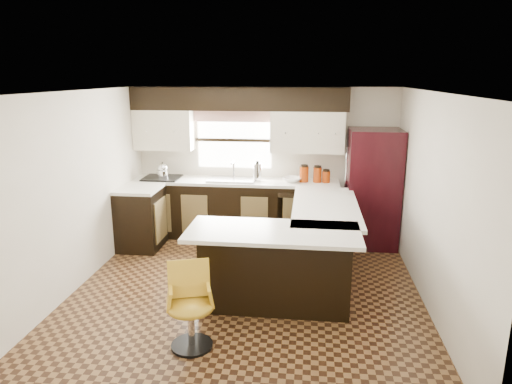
# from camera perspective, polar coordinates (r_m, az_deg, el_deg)

# --- Properties ---
(floor) EXTENTS (4.40, 4.40, 0.00)m
(floor) POSITION_cam_1_polar(r_m,az_deg,el_deg) (5.78, -1.16, -12.09)
(floor) COLOR #49301A
(floor) RESTS_ON ground
(ceiling) EXTENTS (4.40, 4.40, 0.00)m
(ceiling) POSITION_cam_1_polar(r_m,az_deg,el_deg) (5.17, -1.30, 12.44)
(ceiling) COLOR silver
(ceiling) RESTS_ON wall_back
(wall_back) EXTENTS (4.40, 0.00, 4.40)m
(wall_back) POSITION_cam_1_polar(r_m,az_deg,el_deg) (7.48, 1.12, 3.81)
(wall_back) COLOR beige
(wall_back) RESTS_ON floor
(wall_front) EXTENTS (4.40, 0.00, 4.40)m
(wall_front) POSITION_cam_1_polar(r_m,az_deg,el_deg) (3.31, -6.61, -10.32)
(wall_front) COLOR beige
(wall_front) RESTS_ON floor
(wall_left) EXTENTS (0.00, 4.40, 4.40)m
(wall_left) POSITION_cam_1_polar(r_m,az_deg,el_deg) (6.01, -21.48, 0.13)
(wall_left) COLOR beige
(wall_left) RESTS_ON floor
(wall_right) EXTENTS (0.00, 4.40, 4.40)m
(wall_right) POSITION_cam_1_polar(r_m,az_deg,el_deg) (5.48, 21.10, -1.15)
(wall_right) COLOR beige
(wall_right) RESTS_ON floor
(base_cab_back) EXTENTS (3.30, 0.60, 0.90)m
(base_cab_back) POSITION_cam_1_polar(r_m,az_deg,el_deg) (7.43, -2.60, -2.24)
(base_cab_back) COLOR black
(base_cab_back) RESTS_ON floor
(base_cab_left) EXTENTS (0.60, 0.70, 0.90)m
(base_cab_left) POSITION_cam_1_polar(r_m,az_deg,el_deg) (7.17, -14.18, -3.29)
(base_cab_left) COLOR black
(base_cab_left) RESTS_ON floor
(counter_back) EXTENTS (3.30, 0.60, 0.04)m
(counter_back) POSITION_cam_1_polar(r_m,az_deg,el_deg) (7.31, -2.64, 1.31)
(counter_back) COLOR silver
(counter_back) RESTS_ON base_cab_back
(counter_left) EXTENTS (0.60, 0.70, 0.04)m
(counter_left) POSITION_cam_1_polar(r_m,az_deg,el_deg) (7.05, -14.41, 0.38)
(counter_left) COLOR silver
(counter_left) RESTS_ON base_cab_left
(soffit) EXTENTS (3.40, 0.35, 0.36)m
(soffit) POSITION_cam_1_polar(r_m,az_deg,el_deg) (7.24, -2.20, 11.58)
(soffit) COLOR black
(soffit) RESTS_ON wall_back
(upper_cab_left) EXTENTS (0.94, 0.35, 0.64)m
(upper_cab_left) POSITION_cam_1_polar(r_m,az_deg,el_deg) (7.57, -11.41, 7.63)
(upper_cab_left) COLOR beige
(upper_cab_left) RESTS_ON wall_back
(upper_cab_right) EXTENTS (1.14, 0.35, 0.64)m
(upper_cab_right) POSITION_cam_1_polar(r_m,az_deg,el_deg) (7.19, 6.44, 7.49)
(upper_cab_right) COLOR beige
(upper_cab_right) RESTS_ON wall_back
(window_pane) EXTENTS (1.20, 0.02, 0.90)m
(window_pane) POSITION_cam_1_polar(r_m,az_deg,el_deg) (7.47, -2.73, 6.50)
(window_pane) COLOR white
(window_pane) RESTS_ON wall_back
(valance) EXTENTS (1.30, 0.06, 0.18)m
(valance) POSITION_cam_1_polar(r_m,az_deg,el_deg) (7.39, -2.81, 9.45)
(valance) COLOR #D19B93
(valance) RESTS_ON wall_back
(sink) EXTENTS (0.75, 0.45, 0.03)m
(sink) POSITION_cam_1_polar(r_m,az_deg,el_deg) (7.29, -3.06, 1.57)
(sink) COLOR #B2B2B7
(sink) RESTS_ON counter_back
(dishwasher) EXTENTS (0.58, 0.03, 0.78)m
(dishwasher) POSITION_cam_1_polar(r_m,az_deg,el_deg) (7.07, 5.06, -3.32)
(dishwasher) COLOR black
(dishwasher) RESTS_ON floor
(cooktop) EXTENTS (0.58, 0.50, 0.02)m
(cooktop) POSITION_cam_1_polar(r_m,az_deg,el_deg) (7.57, -11.68, 1.75)
(cooktop) COLOR black
(cooktop) RESTS_ON counter_back
(peninsula_long) EXTENTS (0.60, 1.95, 0.90)m
(peninsula_long) POSITION_cam_1_polar(r_m,az_deg,el_deg) (6.13, 8.05, -6.05)
(peninsula_long) COLOR black
(peninsula_long) RESTS_ON floor
(peninsula_return) EXTENTS (1.65, 0.60, 0.90)m
(peninsula_return) POSITION_cam_1_polar(r_m,az_deg,el_deg) (5.23, 2.40, -9.59)
(peninsula_return) COLOR black
(peninsula_return) RESTS_ON floor
(counter_pen_long) EXTENTS (0.84, 1.95, 0.04)m
(counter_pen_long) POSITION_cam_1_polar(r_m,az_deg,el_deg) (5.98, 8.69, -1.82)
(counter_pen_long) COLOR silver
(counter_pen_long) RESTS_ON peninsula_long
(counter_pen_return) EXTENTS (1.89, 0.84, 0.04)m
(counter_pen_return) POSITION_cam_1_polar(r_m,az_deg,el_deg) (4.98, 2.15, -5.03)
(counter_pen_return) COLOR silver
(counter_pen_return) RESTS_ON peninsula_return
(refrigerator) EXTENTS (0.77, 0.74, 1.80)m
(refrigerator) POSITION_cam_1_polar(r_m,az_deg,el_deg) (7.19, 14.35, 0.47)
(refrigerator) COLOR black
(refrigerator) RESTS_ON floor
(bar_chair) EXTENTS (0.56, 0.56, 0.83)m
(bar_chair) POSITION_cam_1_polar(r_m,az_deg,el_deg) (4.55, -8.19, -14.14)
(bar_chair) COLOR gold
(bar_chair) RESTS_ON floor
(kettle) EXTENTS (0.18, 0.18, 0.25)m
(kettle) POSITION_cam_1_polar(r_m,az_deg,el_deg) (7.53, -11.56, 2.76)
(kettle) COLOR silver
(kettle) RESTS_ON cooktop
(percolator) EXTENTS (0.14, 0.14, 0.28)m
(percolator) POSITION_cam_1_polar(r_m,az_deg,el_deg) (7.22, 0.18, 2.51)
(percolator) COLOR silver
(percolator) RESTS_ON counter_back
(mixing_bowl) EXTENTS (0.39, 0.39, 0.07)m
(mixing_bowl) POSITION_cam_1_polar(r_m,az_deg,el_deg) (7.20, 4.61, 1.56)
(mixing_bowl) COLOR white
(mixing_bowl) RESTS_ON counter_back
(canister_large) EXTENTS (0.14, 0.14, 0.24)m
(canister_large) POSITION_cam_1_polar(r_m,az_deg,el_deg) (7.20, 6.02, 2.22)
(canister_large) COLOR #8E2D05
(canister_large) RESTS_ON counter_back
(canister_med) EXTENTS (0.13, 0.13, 0.23)m
(canister_med) POSITION_cam_1_polar(r_m,az_deg,el_deg) (7.20, 7.68, 2.14)
(canister_med) COLOR #8E2D05
(canister_med) RESTS_ON counter_back
(canister_small) EXTENTS (0.12, 0.12, 0.18)m
(canister_small) POSITION_cam_1_polar(r_m,az_deg,el_deg) (7.21, 8.76, 1.88)
(canister_small) COLOR #8E2D05
(canister_small) RESTS_ON counter_back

